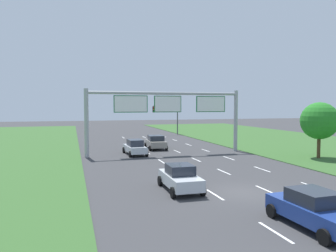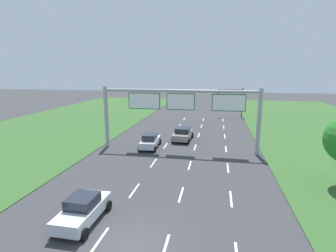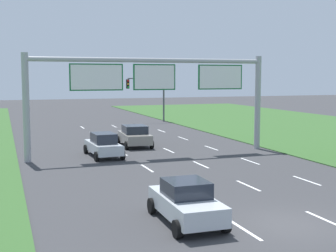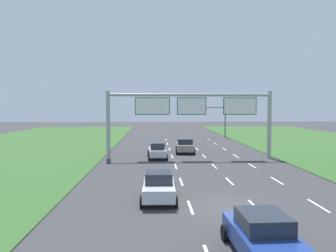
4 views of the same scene
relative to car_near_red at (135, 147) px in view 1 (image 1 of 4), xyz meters
name	(u,v)px [view 1 (image 1 of 4)]	position (x,y,z in m)	size (l,w,h in m)	color
ground_plane	(241,192)	(3.36, -16.98, -0.81)	(200.00, 200.00, 0.00)	#38383A
lane_dashes_inner_left	(171,167)	(1.61, -7.98, -0.80)	(0.14, 56.40, 0.01)	white
lane_dashes_inner_right	(209,165)	(5.11, -7.98, -0.80)	(0.14, 56.40, 0.01)	white
lane_dashes_slip	(244,163)	(8.61, -7.98, -0.80)	(0.14, 56.40, 0.01)	white
car_near_red	(135,147)	(0.00, 0.00, 0.00)	(2.13, 4.49, 1.64)	silver
car_lead_silver	(314,209)	(3.55, -22.97, -0.01)	(2.31, 4.40, 1.61)	navy
car_mid_lane	(180,178)	(-0.05, -15.48, -0.01)	(2.08, 4.16, 1.62)	silver
car_far_ahead	(156,142)	(3.30, 3.93, 0.03)	(2.41, 4.51, 1.66)	gray
sign_gantry	(168,108)	(3.54, -0.41, 4.15)	(17.24, 0.44, 7.00)	#9EA0A5
traffic_light_mast	(167,113)	(10.15, 22.37, 3.06)	(4.76, 0.49, 5.60)	#47494F
roadside_tree_mid	(319,121)	(17.15, -7.63, 2.95)	(3.69, 3.69, 5.61)	#513823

